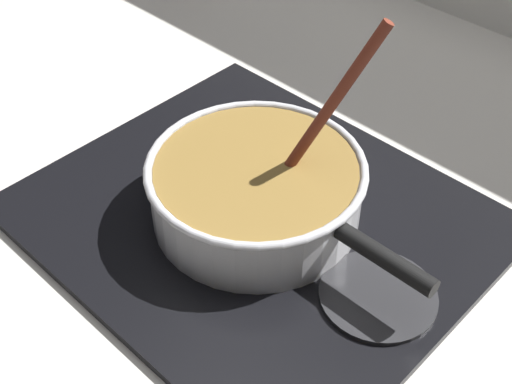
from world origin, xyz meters
TOP-DOWN VIEW (x-y plane):
  - ground at (0.00, 0.00)m, footprint 2.40×1.60m
  - hob_plate at (0.08, 0.12)m, footprint 0.56×0.48m
  - burner_ring at (0.08, 0.12)m, footprint 0.18×0.18m
  - spare_burner at (0.28, 0.12)m, footprint 0.14×0.14m
  - cooking_pan at (0.09, 0.12)m, footprint 0.40×0.28m

SIDE VIEW (x-z plane):
  - ground at x=0.00m, z-range -0.04..0.00m
  - hob_plate at x=0.08m, z-range 0.00..0.01m
  - spare_burner at x=0.28m, z-range 0.01..0.02m
  - burner_ring at x=0.08m, z-range 0.01..0.02m
  - cooking_pan at x=0.09m, z-range -0.08..0.19m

